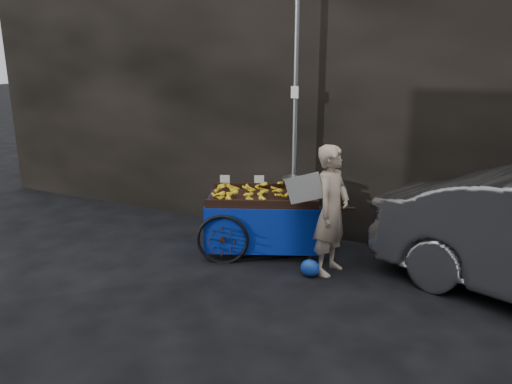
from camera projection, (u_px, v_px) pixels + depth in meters
The scene contains 6 objects.
ground at pixel (241, 264), 7.31m from camera, with size 80.00×80.00×0.00m, color black.
building_wall at pixel (328, 81), 8.71m from camera, with size 13.50×2.00×5.00m.
street_pole at pixel (295, 118), 7.76m from camera, with size 0.12×0.10×4.00m.
banana_cart at pixel (259, 202), 7.65m from camera, with size 2.51×1.84×1.25m.
vendor at pixel (332, 210), 6.82m from camera, with size 0.90×0.72×1.81m.
plastic_bag at pixel (310, 268), 6.88m from camera, with size 0.27×0.22×0.24m, color #1842B6.
Camera 1 is at (3.15, -5.97, 3.00)m, focal length 35.00 mm.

